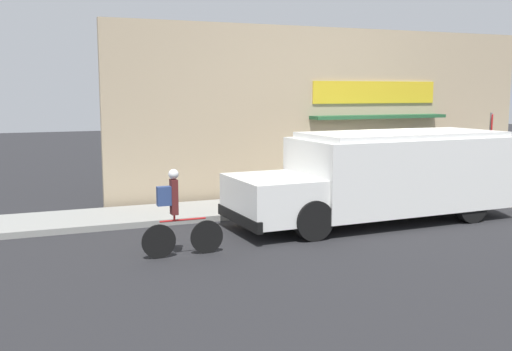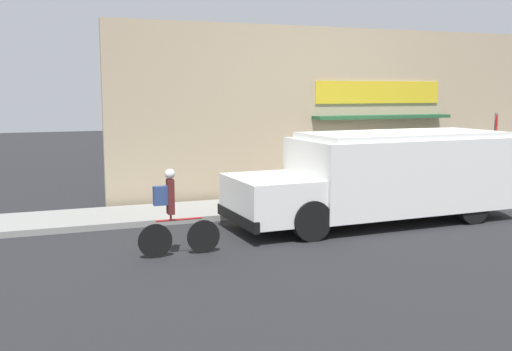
{
  "view_description": "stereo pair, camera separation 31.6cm",
  "coord_description": "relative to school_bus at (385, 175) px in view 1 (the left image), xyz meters",
  "views": [
    {
      "loc": [
        -8.9,
        -13.45,
        3.13
      ],
      "look_at": [
        -3.53,
        -0.2,
        1.1
      ],
      "focal_mm": 42.0,
      "sensor_mm": 36.0,
      "label": 1
    },
    {
      "loc": [
        -8.6,
        -13.56,
        3.13
      ],
      "look_at": [
        -3.53,
        -0.2,
        1.1
      ],
      "focal_mm": 42.0,
      "sensor_mm": 36.0,
      "label": 2
    }
  ],
  "objects": [
    {
      "name": "sidewalk",
      "position": [
        0.68,
        2.47,
        -1.06
      ],
      "size": [
        28.0,
        2.08,
        0.14
      ],
      "color": "gray",
      "rests_on": "ground_plane"
    },
    {
      "name": "trash_bin",
      "position": [
        2.11,
        2.51,
        -0.55
      ],
      "size": [
        0.48,
        0.48,
        0.88
      ],
      "color": "slate",
      "rests_on": "sidewalk"
    },
    {
      "name": "cyclist",
      "position": [
        -5.45,
        -1.2,
        -0.33
      ],
      "size": [
        1.6,
        0.2,
        1.68
      ],
      "rotation": [
        0.0,
        0.0,
        0.01
      ],
      "color": "black",
      "rests_on": "ground_plane"
    },
    {
      "name": "stop_sign_post",
      "position": [
        5.05,
        1.95,
        0.58
      ],
      "size": [
        0.45,
        0.45,
        2.34
      ],
      "color": "slate",
      "rests_on": "sidewalk"
    },
    {
      "name": "storefront",
      "position": [
        0.73,
        3.81,
        1.35
      ],
      "size": [
        13.61,
        0.75,
        4.97
      ],
      "color": "tan",
      "rests_on": "ground_plane"
    },
    {
      "name": "school_bus",
      "position": [
        0.0,
        0.0,
        0.0
      ],
      "size": [
        7.05,
        2.84,
        2.15
      ],
      "rotation": [
        0.0,
        0.0,
        0.03
      ],
      "color": "white",
      "rests_on": "ground_plane"
    },
    {
      "name": "ground_plane",
      "position": [
        0.68,
        1.43,
        -1.13
      ],
      "size": [
        70.0,
        70.0,
        0.0
      ],
      "primitive_type": "plane",
      "color": "#232326"
    }
  ]
}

